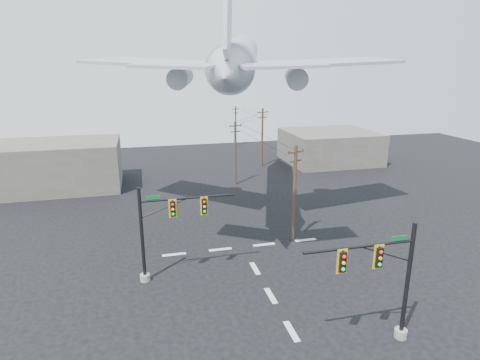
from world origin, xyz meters
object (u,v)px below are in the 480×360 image
object	(u,v)px
utility_pole_a	(294,192)
utility_pole_b	(235,152)
signal_mast_far	(163,230)
utility_pole_c	(262,136)
airliner	(238,59)
signal_mast_near	(387,282)
utility_pole_d	(236,125)

from	to	relation	value
utility_pole_a	utility_pole_b	size ratio (longest dim) A/B	1.05
signal_mast_far	utility_pole_c	distance (m)	36.10
signal_mast_far	utility_pole_b	bearing A→B (deg)	64.47
utility_pole_c	airliner	xyz separation A→B (m)	(-8.68, -19.55, 11.33)
signal_mast_near	signal_mast_far	xyz separation A→B (m)	(-11.66, 10.29, 0.01)
utility_pole_a	utility_pole_b	bearing A→B (deg)	72.38
utility_pole_b	utility_pole_d	distance (m)	26.23
utility_pole_d	signal_mast_near	bearing A→B (deg)	-119.08
utility_pole_c	airliner	distance (m)	24.21
signal_mast_near	utility_pole_b	xyz separation A→B (m)	(-0.76, 33.10, 0.51)
signal_mast_near	utility_pole_a	size ratio (longest dim) A/B	0.83
utility_pole_b	signal_mast_near	bearing A→B (deg)	-105.17
signal_mast_far	utility_pole_b	size ratio (longest dim) A/B	0.86
utility_pole_a	airliner	bearing A→B (deg)	91.55
signal_mast_near	utility_pole_d	size ratio (longest dim) A/B	0.94
signal_mast_near	signal_mast_far	bearing A→B (deg)	138.55
utility_pole_b	utility_pole_c	size ratio (longest dim) A/B	0.93
signal_mast_far	utility_pole_b	world-z (taller)	utility_pole_b
signal_mast_near	utility_pole_c	xyz separation A→B (m)	(5.66, 41.96, 0.84)
utility_pole_b	airliner	world-z (taller)	airliner
signal_mast_far	utility_pole_b	distance (m)	25.28
signal_mast_near	utility_pole_a	xyz separation A→B (m)	(0.19, 14.49, 0.71)
signal_mast_far	utility_pole_a	world-z (taller)	utility_pole_a
signal_mast_far	utility_pole_a	bearing A→B (deg)	19.51
utility_pole_b	utility_pole_d	bearing A→B (deg)	60.00
utility_pole_b	utility_pole_c	xyz separation A→B (m)	(6.42, 8.86, 0.33)
signal_mast_near	utility_pole_a	distance (m)	14.51
utility_pole_b	utility_pole_c	bearing A→B (deg)	37.59
signal_mast_far	utility_pole_d	size ratio (longest dim) A/B	0.94
utility_pole_a	utility_pole_d	world-z (taller)	utility_pole_a
signal_mast_near	airliner	distance (m)	25.68
airliner	utility_pole_b	bearing A→B (deg)	4.83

